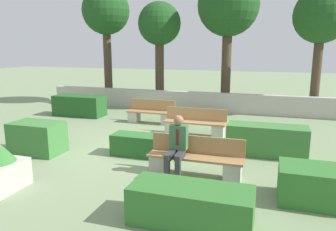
% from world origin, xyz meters
% --- Properties ---
extents(ground_plane, '(60.00, 60.00, 0.00)m').
position_xyz_m(ground_plane, '(0.00, 0.00, 0.00)').
color(ground_plane, gray).
extents(perimeter_wall, '(14.00, 0.30, 0.83)m').
position_xyz_m(perimeter_wall, '(0.00, 5.86, 0.42)').
color(perimeter_wall, '#B7B2A8').
rests_on(perimeter_wall, ground_plane).
extents(bench_front, '(2.10, 0.48, 0.84)m').
position_xyz_m(bench_front, '(1.73, -1.31, 0.33)').
color(bench_front, '#A37A4C').
rests_on(bench_front, ground_plane).
extents(bench_left_side, '(1.76, 0.49, 0.84)m').
position_xyz_m(bench_left_side, '(-0.99, 3.09, 0.32)').
color(bench_left_side, '#A37A4C').
rests_on(bench_left_side, ground_plane).
extents(bench_right_side, '(1.97, 0.48, 0.84)m').
position_xyz_m(bench_right_side, '(0.96, 1.95, 0.33)').
color(bench_right_side, '#A37A4C').
rests_on(bench_right_side, ground_plane).
extents(person_seated_man, '(0.38, 0.64, 1.33)m').
position_xyz_m(person_seated_man, '(1.36, -1.45, 0.74)').
color(person_seated_man, '#333338').
rests_on(person_seated_man, ground_plane).
extents(hedge_block_near_left, '(1.33, 0.84, 0.83)m').
position_xyz_m(hedge_block_near_left, '(-2.61, -1.09, 0.42)').
color(hedge_block_near_left, '#3D7A38').
rests_on(hedge_block_near_left, ground_plane).
extents(hedge_block_near_right, '(2.01, 0.72, 0.80)m').
position_xyz_m(hedge_block_near_right, '(3.18, 0.58, 0.40)').
color(hedge_block_near_right, '#3D7A38').
rests_on(hedge_block_near_right, ground_plane).
extents(hedge_block_mid_left, '(1.51, 0.60, 0.55)m').
position_xyz_m(hedge_block_mid_left, '(0.09, -0.44, 0.28)').
color(hedge_block_mid_left, '#286028').
rests_on(hedge_block_mid_left, ground_plane).
extents(hedge_block_mid_right, '(1.50, 0.89, 0.66)m').
position_xyz_m(hedge_block_mid_right, '(4.21, -1.90, 0.33)').
color(hedge_block_mid_right, '#33702D').
rests_on(hedge_block_mid_right, ground_plane).
extents(hedge_block_far_left, '(2.06, 0.85, 0.83)m').
position_xyz_m(hedge_block_far_left, '(-4.22, 3.41, 0.41)').
color(hedge_block_far_left, '#235623').
rests_on(hedge_block_far_left, ground_plane).
extents(hedge_block_far_right, '(1.95, 0.80, 0.62)m').
position_xyz_m(hedge_block_far_right, '(2.13, -3.30, 0.31)').
color(hedge_block_far_right, '#33702D').
rests_on(hedge_block_far_right, ground_plane).
extents(tree_leftmost, '(2.26, 2.26, 5.58)m').
position_xyz_m(tree_leftmost, '(-4.56, 6.60, 4.33)').
color(tree_leftmost, '#473828').
rests_on(tree_leftmost, ground_plane).
extents(tree_center_left, '(1.98, 1.98, 4.80)m').
position_xyz_m(tree_center_left, '(-1.92, 6.77, 3.67)').
color(tree_center_left, '#473828').
rests_on(tree_center_left, ground_plane).
extents(tree_center_right, '(2.68, 2.68, 5.87)m').
position_xyz_m(tree_center_right, '(1.18, 6.97, 4.44)').
color(tree_center_right, '#473828').
rests_on(tree_center_right, ground_plane).
extents(tree_rightmost, '(2.16, 2.16, 5.05)m').
position_xyz_m(tree_rightmost, '(4.88, 6.48, 3.87)').
color(tree_rightmost, '#473828').
rests_on(tree_rightmost, ground_plane).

